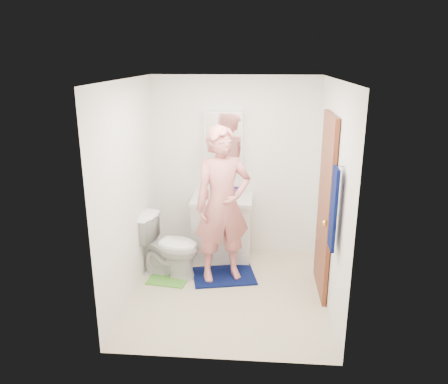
# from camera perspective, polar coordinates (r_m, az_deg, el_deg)

# --- Properties ---
(floor) EXTENTS (2.20, 2.40, 0.02)m
(floor) POSITION_cam_1_polar(r_m,az_deg,el_deg) (5.23, 0.57, -12.92)
(floor) COLOR beige
(floor) RESTS_ON ground
(ceiling) EXTENTS (2.20, 2.40, 0.02)m
(ceiling) POSITION_cam_1_polar(r_m,az_deg,el_deg) (4.52, 0.66, 14.62)
(ceiling) COLOR white
(ceiling) RESTS_ON ground
(wall_back) EXTENTS (2.20, 0.02, 2.40)m
(wall_back) POSITION_cam_1_polar(r_m,az_deg,el_deg) (5.90, 1.44, 3.36)
(wall_back) COLOR white
(wall_back) RESTS_ON ground
(wall_front) EXTENTS (2.20, 0.02, 2.40)m
(wall_front) POSITION_cam_1_polar(r_m,az_deg,el_deg) (3.60, -0.74, -5.94)
(wall_front) COLOR white
(wall_front) RESTS_ON ground
(wall_left) EXTENTS (0.02, 2.40, 2.40)m
(wall_left) POSITION_cam_1_polar(r_m,az_deg,el_deg) (4.93, -12.35, 0.15)
(wall_left) COLOR white
(wall_left) RESTS_ON ground
(wall_right) EXTENTS (0.02, 2.40, 2.40)m
(wall_right) POSITION_cam_1_polar(r_m,az_deg,el_deg) (4.79, 13.97, -0.48)
(wall_right) COLOR white
(wall_right) RESTS_ON ground
(vanity_cabinet) EXTENTS (0.75, 0.55, 0.80)m
(vanity_cabinet) POSITION_cam_1_polar(r_m,az_deg,el_deg) (5.88, -0.25, -4.90)
(vanity_cabinet) COLOR white
(vanity_cabinet) RESTS_ON floor
(countertop) EXTENTS (0.79, 0.59, 0.05)m
(countertop) POSITION_cam_1_polar(r_m,az_deg,el_deg) (5.73, -0.25, -0.96)
(countertop) COLOR white
(countertop) RESTS_ON vanity_cabinet
(sink_basin) EXTENTS (0.40, 0.40, 0.03)m
(sink_basin) POSITION_cam_1_polar(r_m,az_deg,el_deg) (5.72, -0.25, -0.82)
(sink_basin) COLOR white
(sink_basin) RESTS_ON countertop
(faucet) EXTENTS (0.03, 0.03, 0.12)m
(faucet) POSITION_cam_1_polar(r_m,az_deg,el_deg) (5.87, -0.11, 0.37)
(faucet) COLOR silver
(faucet) RESTS_ON countertop
(medicine_cabinet) EXTENTS (0.50, 0.12, 0.70)m
(medicine_cabinet) POSITION_cam_1_polar(r_m,az_deg,el_deg) (5.76, -0.07, 7.09)
(medicine_cabinet) COLOR white
(medicine_cabinet) RESTS_ON wall_back
(mirror_panel) EXTENTS (0.46, 0.01, 0.66)m
(mirror_panel) POSITION_cam_1_polar(r_m,az_deg,el_deg) (5.70, -0.13, 6.98)
(mirror_panel) COLOR white
(mirror_panel) RESTS_ON wall_back
(door) EXTENTS (0.05, 0.80, 2.05)m
(door) POSITION_cam_1_polar(r_m,az_deg,el_deg) (4.98, 13.06, -1.86)
(door) COLOR brown
(door) RESTS_ON ground
(door_knob) EXTENTS (0.07, 0.07, 0.07)m
(door_knob) POSITION_cam_1_polar(r_m,az_deg,el_deg) (4.70, 13.05, -3.99)
(door_knob) COLOR gold
(door_knob) RESTS_ON door
(towel) EXTENTS (0.03, 0.24, 0.80)m
(towel) POSITION_cam_1_polar(r_m,az_deg,el_deg) (4.23, 14.13, -2.17)
(towel) COLOR #071146
(towel) RESTS_ON wall_right
(towel_hook) EXTENTS (0.06, 0.02, 0.02)m
(towel_hook) POSITION_cam_1_polar(r_m,az_deg,el_deg) (4.12, 15.10, 3.34)
(towel_hook) COLOR silver
(towel_hook) RESTS_ON wall_right
(toilet) EXTENTS (0.85, 0.61, 0.78)m
(toilet) POSITION_cam_1_polar(r_m,az_deg,el_deg) (5.46, -7.17, -6.96)
(toilet) COLOR white
(toilet) RESTS_ON floor
(bath_mat) EXTENTS (0.85, 0.68, 0.02)m
(bath_mat) POSITION_cam_1_polar(r_m,az_deg,el_deg) (5.52, 0.00, -10.89)
(bath_mat) COLOR #071146
(bath_mat) RESTS_ON floor
(green_rug) EXTENTS (0.52, 0.46, 0.02)m
(green_rug) POSITION_cam_1_polar(r_m,az_deg,el_deg) (5.51, -7.21, -11.11)
(green_rug) COLOR #55A637
(green_rug) RESTS_ON floor
(soap_dispenser) EXTENTS (0.11, 0.11, 0.19)m
(soap_dispenser) POSITION_cam_1_polar(r_m,az_deg,el_deg) (5.64, -2.57, -0.03)
(soap_dispenser) COLOR #C95E5F
(soap_dispenser) RESTS_ON countertop
(toothbrush_cup) EXTENTS (0.15, 0.15, 0.10)m
(toothbrush_cup) POSITION_cam_1_polar(r_m,az_deg,el_deg) (5.80, 1.50, 0.07)
(toothbrush_cup) COLOR #674393
(toothbrush_cup) RESTS_ON countertop
(man) EXTENTS (0.79, 0.66, 1.86)m
(man) POSITION_cam_1_polar(r_m,az_deg,el_deg) (5.11, -0.17, -1.72)
(man) COLOR #D57977
(man) RESTS_ON bath_mat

